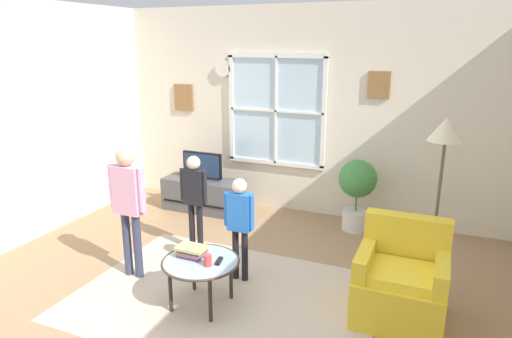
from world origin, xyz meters
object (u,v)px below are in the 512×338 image
object	(u,v)px
remote_near_books	(219,261)
person_black_shirt	(195,192)
television	(202,165)
person_blue_shirt	(240,218)
floor_lamp	(444,148)
potted_plant_by_window	(357,187)
cup	(208,260)
book_stack	(192,251)
armchair	(401,283)
person_pink_shirt	(128,197)
tv_stand	(203,195)
coffee_table	(201,264)

from	to	relation	value
remote_near_books	person_black_shirt	bearing A→B (deg)	130.36
television	person_black_shirt	size ratio (longest dim) A/B	0.52
person_blue_shirt	floor_lamp	distance (m)	2.04
floor_lamp	potted_plant_by_window	bearing A→B (deg)	127.76
cup	book_stack	bearing A→B (deg)	155.76
armchair	book_stack	bearing A→B (deg)	-164.78
remote_near_books	person_black_shirt	xyz separation A→B (m)	(-0.81, 0.95, 0.26)
book_stack	remote_near_books	bearing A→B (deg)	-0.99
floor_lamp	television	bearing A→B (deg)	160.91
television	person_pink_shirt	bearing A→B (deg)	-82.03
remote_near_books	person_pink_shirt	distance (m)	1.19
armchair	potted_plant_by_window	bearing A→B (deg)	112.74
tv_stand	television	bearing A→B (deg)	-90.00
floor_lamp	person_black_shirt	bearing A→B (deg)	-178.10
armchair	person_black_shirt	size ratio (longest dim) A/B	0.76
television	floor_lamp	bearing A→B (deg)	-19.09
remote_near_books	person_blue_shirt	distance (m)	0.57
person_black_shirt	tv_stand	bearing A→B (deg)	115.78
book_stack	person_pink_shirt	xyz separation A→B (m)	(-0.81, 0.16, 0.37)
tv_stand	person_pink_shirt	world-z (taller)	person_pink_shirt
coffee_table	book_stack	size ratio (longest dim) A/B	2.65
television	remote_near_books	xyz separation A→B (m)	(1.38, -2.13, -0.22)
armchair	person_black_shirt	world-z (taller)	person_black_shirt
coffee_table	remote_near_books	world-z (taller)	remote_near_books
coffee_table	tv_stand	bearing A→B (deg)	119.10
tv_stand	person_pink_shirt	bearing A→B (deg)	-82.04
coffee_table	floor_lamp	xyz separation A→B (m)	(1.94, 1.08, 1.04)
book_stack	person_black_shirt	bearing A→B (deg)	118.74
television	potted_plant_by_window	xyz separation A→B (m)	(2.18, 0.17, -0.10)
cup	floor_lamp	bearing A→B (deg)	31.72
television	person_pink_shirt	size ratio (longest dim) A/B	0.43
remote_near_books	person_pink_shirt	size ratio (longest dim) A/B	0.10
person_pink_shirt	potted_plant_by_window	xyz separation A→B (m)	(1.90, 2.14, -0.29)
person_pink_shirt	floor_lamp	bearing A→B (deg)	16.95
person_black_shirt	person_blue_shirt	bearing A→B (deg)	-28.81
armchair	book_stack	size ratio (longest dim) A/B	3.18
television	potted_plant_by_window	distance (m)	2.19
remote_near_books	cup	bearing A→B (deg)	-122.65
person_blue_shirt	cup	bearing A→B (deg)	-92.27
cup	person_blue_shirt	distance (m)	0.65
person_black_shirt	cup	bearing A→B (deg)	-54.57
person_pink_shirt	person_blue_shirt	bearing A→B (deg)	18.99
person_black_shirt	person_pink_shirt	distance (m)	0.86
person_black_shirt	floor_lamp	xyz separation A→B (m)	(2.59, 0.09, 0.74)
book_stack	armchair	bearing A→B (deg)	15.22
book_stack	floor_lamp	bearing A→B (deg)	26.59
cup	potted_plant_by_window	size ratio (longest dim) A/B	0.11
coffee_table	book_stack	bearing A→B (deg)	157.82
book_stack	potted_plant_by_window	world-z (taller)	potted_plant_by_window
book_stack	person_black_shirt	world-z (taller)	person_black_shirt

